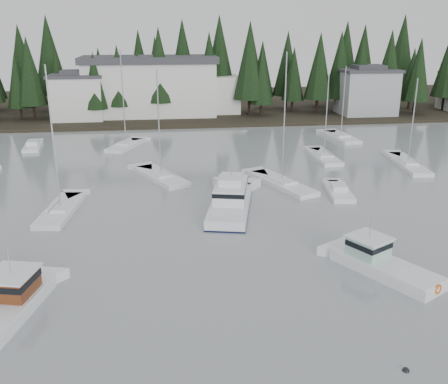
{
  "coord_description": "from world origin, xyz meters",
  "views": [
    {
      "loc": [
        -3.28,
        -14.26,
        16.56
      ],
      "look_at": [
        2.08,
        27.73,
        2.5
      ],
      "focal_mm": 40.0,
      "sensor_mm": 36.0,
      "label": 1
    }
  ],
  "objects_px": {
    "sailboat_5": "(126,147)",
    "runabout_1": "(338,192)",
    "sailboat_8": "(324,158)",
    "lobster_boat_teal": "(381,265)",
    "sailboat_4": "(341,138)",
    "house_west": "(78,96)",
    "harbor_inn": "(161,87)",
    "sailboat_9": "(161,178)",
    "house_east_a": "(367,91)",
    "sailboat_3": "(282,185)",
    "runabout_3": "(33,147)",
    "sailboat_0": "(408,165)",
    "sailboat_7": "(61,212)",
    "lobster_boat_brown": "(2,310)",
    "cabin_cruiser_center": "(231,202)"
  },
  "relations": [
    {
      "from": "cabin_cruiser_center",
      "to": "sailboat_9",
      "type": "height_order",
      "value": "sailboat_9"
    },
    {
      "from": "house_east_a",
      "to": "runabout_1",
      "type": "xyz_separation_m",
      "value": [
        -21.18,
        -44.82,
        -4.77
      ]
    },
    {
      "from": "sailboat_7",
      "to": "lobster_boat_teal",
      "type": "bearing_deg",
      "value": -115.02
    },
    {
      "from": "house_east_a",
      "to": "sailboat_3",
      "type": "xyz_separation_m",
      "value": [
        -26.38,
        -41.33,
        -4.82
      ]
    },
    {
      "from": "house_east_a",
      "to": "cabin_cruiser_center",
      "type": "xyz_separation_m",
      "value": [
        -32.99,
        -47.98,
        -4.17
      ]
    },
    {
      "from": "house_west",
      "to": "sailboat_7",
      "type": "height_order",
      "value": "sailboat_7"
    },
    {
      "from": "harbor_inn",
      "to": "cabin_cruiser_center",
      "type": "relative_size",
      "value": 2.48
    },
    {
      "from": "house_west",
      "to": "sailboat_4",
      "type": "relative_size",
      "value": 0.82
    },
    {
      "from": "house_east_a",
      "to": "runabout_1",
      "type": "height_order",
      "value": "house_east_a"
    },
    {
      "from": "sailboat_0",
      "to": "sailboat_9",
      "type": "relative_size",
      "value": 0.89
    },
    {
      "from": "sailboat_0",
      "to": "house_west",
      "type": "bearing_deg",
      "value": 57.97
    },
    {
      "from": "harbor_inn",
      "to": "sailboat_4",
      "type": "distance_m",
      "value": 36.39
    },
    {
      "from": "lobster_boat_brown",
      "to": "sailboat_5",
      "type": "distance_m",
      "value": 44.49
    },
    {
      "from": "lobster_boat_teal",
      "to": "sailboat_4",
      "type": "distance_m",
      "value": 44.9
    },
    {
      "from": "sailboat_8",
      "to": "runabout_1",
      "type": "height_order",
      "value": "sailboat_8"
    },
    {
      "from": "sailboat_3",
      "to": "sailboat_0",
      "type": "bearing_deg",
      "value": -92.5
    },
    {
      "from": "lobster_boat_teal",
      "to": "house_east_a",
      "type": "bearing_deg",
      "value": -50.79
    },
    {
      "from": "lobster_boat_brown",
      "to": "sailboat_7",
      "type": "distance_m",
      "value": 17.9
    },
    {
      "from": "sailboat_8",
      "to": "runabout_3",
      "type": "relative_size",
      "value": 1.66
    },
    {
      "from": "sailboat_8",
      "to": "sailboat_5",
      "type": "bearing_deg",
      "value": 69.45
    },
    {
      "from": "sailboat_3",
      "to": "sailboat_7",
      "type": "distance_m",
      "value": 23.22
    },
    {
      "from": "house_west",
      "to": "sailboat_4",
      "type": "distance_m",
      "value": 47.08
    },
    {
      "from": "lobster_boat_teal",
      "to": "sailboat_9",
      "type": "relative_size",
      "value": 0.65
    },
    {
      "from": "harbor_inn",
      "to": "sailboat_3",
      "type": "distance_m",
      "value": 47.71
    },
    {
      "from": "harbor_inn",
      "to": "sailboat_7",
      "type": "relative_size",
      "value": 2.1
    },
    {
      "from": "sailboat_7",
      "to": "house_west",
      "type": "bearing_deg",
      "value": 12.58
    },
    {
      "from": "sailboat_9",
      "to": "sailboat_5",
      "type": "bearing_deg",
      "value": -9.24
    },
    {
      "from": "house_east_a",
      "to": "sailboat_3",
      "type": "relative_size",
      "value": 0.72
    },
    {
      "from": "house_west",
      "to": "harbor_inn",
      "type": "bearing_deg",
      "value": 12.52
    },
    {
      "from": "house_west",
      "to": "sailboat_5",
      "type": "distance_m",
      "value": 24.03
    },
    {
      "from": "house_east_a",
      "to": "harbor_inn",
      "type": "xyz_separation_m",
      "value": [
        -38.96,
        4.34,
        0.87
      ]
    },
    {
      "from": "sailboat_5",
      "to": "runabout_1",
      "type": "xyz_separation_m",
      "value": [
        23.23,
        -24.28,
        0.05
      ]
    },
    {
      "from": "sailboat_4",
      "to": "sailboat_7",
      "type": "distance_m",
      "value": 46.6
    },
    {
      "from": "sailboat_3",
      "to": "sailboat_9",
      "type": "xyz_separation_m",
      "value": [
        -13.14,
        4.38,
        -0.02
      ]
    },
    {
      "from": "sailboat_0",
      "to": "sailboat_4",
      "type": "height_order",
      "value": "sailboat_4"
    },
    {
      "from": "lobster_boat_teal",
      "to": "sailboat_0",
      "type": "bearing_deg",
      "value": -59.43
    },
    {
      "from": "cabin_cruiser_center",
      "to": "lobster_boat_teal",
      "type": "height_order",
      "value": "cabin_cruiser_center"
    },
    {
      "from": "harbor_inn",
      "to": "sailboat_3",
      "type": "relative_size",
      "value": 2.0
    },
    {
      "from": "harbor_inn",
      "to": "sailboat_9",
      "type": "xyz_separation_m",
      "value": [
        -0.56,
        -41.29,
        -5.71
      ]
    },
    {
      "from": "house_west",
      "to": "runabout_3",
      "type": "bearing_deg",
      "value": -100.35
    },
    {
      "from": "house_east_a",
      "to": "cabin_cruiser_center",
      "type": "distance_m",
      "value": 58.38
    },
    {
      "from": "house_east_a",
      "to": "sailboat_4",
      "type": "xyz_separation_m",
      "value": [
        -11.61,
        -18.96,
        -4.85
      ]
    },
    {
      "from": "house_west",
      "to": "cabin_cruiser_center",
      "type": "distance_m",
      "value": 53.44
    },
    {
      "from": "cabin_cruiser_center",
      "to": "sailboat_7",
      "type": "relative_size",
      "value": 0.85
    },
    {
      "from": "house_east_a",
      "to": "runabout_3",
      "type": "xyz_separation_m",
      "value": [
        -57.69,
        -19.23,
        -4.77
      ]
    },
    {
      "from": "lobster_boat_brown",
      "to": "lobster_boat_teal",
      "type": "relative_size",
      "value": 1.14
    },
    {
      "from": "house_east_a",
      "to": "sailboat_0",
      "type": "xyz_separation_m",
      "value": [
        -8.82,
        -35.36,
        -4.85
      ]
    },
    {
      "from": "cabin_cruiser_center",
      "to": "sailboat_4",
      "type": "distance_m",
      "value": 36.05
    },
    {
      "from": "lobster_boat_brown",
      "to": "house_east_a",
      "type": "bearing_deg",
      "value": -23.68
    },
    {
      "from": "lobster_boat_teal",
      "to": "runabout_1",
      "type": "height_order",
      "value": "lobster_boat_teal"
    }
  ]
}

